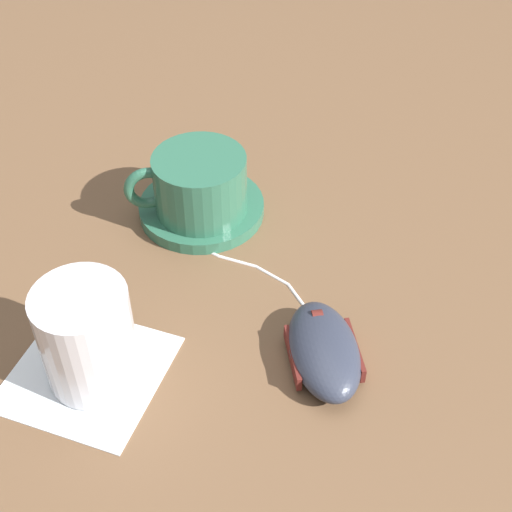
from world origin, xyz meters
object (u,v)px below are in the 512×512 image
at_px(computer_mouse, 324,350).
at_px(drinking_glass, 87,337).
at_px(saucer, 202,208).
at_px(coffee_cup, 198,184).

height_order(computer_mouse, drinking_glass, drinking_glass).
xyz_separation_m(saucer, drinking_glass, (-0.07, 0.21, 0.04)).
bearing_deg(coffee_cup, saucer, -59.52).
distance_m(saucer, drinking_glass, 0.22).
height_order(saucer, coffee_cup, coffee_cup).
distance_m(saucer, coffee_cup, 0.04).
bearing_deg(drinking_glass, computer_mouse, -137.83).
bearing_deg(computer_mouse, drinking_glass, 42.17).
relative_size(coffee_cup, drinking_glass, 1.18).
distance_m(coffee_cup, computer_mouse, 0.22).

